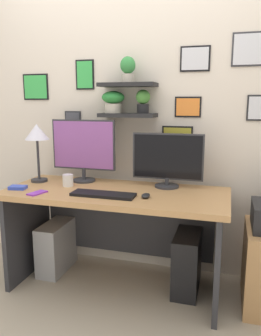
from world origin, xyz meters
name	(u,v)px	position (x,y,z in m)	size (l,w,h in m)	color
ground_plane	(116,286)	(0.00, 0.00, 0.00)	(8.00, 8.00, 0.00)	tan
back_wall_assembly	(132,105)	(0.00, 0.44, 1.35)	(4.40, 0.24, 2.70)	beige
desk	(118,216)	(0.00, 0.05, 0.54)	(1.60, 0.68, 0.75)	tan
monitor_left	(84,148)	(-0.34, 0.22, 1.02)	(0.52, 0.18, 0.49)	#2D2D33
monitor_right	(168,160)	(0.34, 0.22, 0.96)	(0.53, 0.18, 0.40)	#2D2D33
keyboard	(103,194)	(-0.04, -0.15, 0.76)	(0.44, 0.14, 0.02)	black
computer_mouse	(146,196)	(0.25, -0.11, 0.77)	(0.06, 0.09, 0.03)	black
desk_lamp	(37,136)	(-0.68, 0.10, 1.12)	(0.19, 0.19, 0.46)	#2D2D33
cell_phone	(37,193)	(-0.50, -0.22, 0.76)	(0.07, 0.14, 0.01)	purple
coffee_mug	(68,180)	(-0.39, 0.03, 0.80)	(0.08, 0.08, 0.09)	white
scissors_tray	(18,187)	(-0.70, -0.15, 0.76)	(0.12, 0.08, 0.02)	blue
computer_tower_left	(57,247)	(-0.56, 0.11, 0.20)	(0.18, 0.40, 0.41)	#99999E
computer_tower_right	(187,262)	(0.52, 0.11, 0.22)	(0.18, 0.40, 0.44)	black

